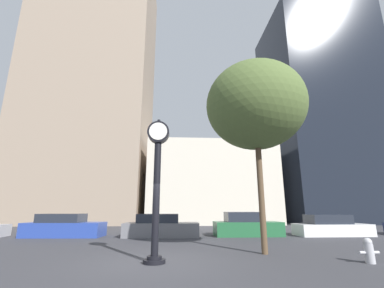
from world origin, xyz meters
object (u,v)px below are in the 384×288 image
at_px(street_clock, 157,177).
at_px(car_white, 331,227).
at_px(car_blue, 64,227).
at_px(car_green, 246,226).
at_px(car_grey, 161,227).
at_px(bare_tree, 255,106).
at_px(fire_hydrant_near, 369,250).

distance_m(street_clock, car_white, 13.47).
distance_m(car_blue, car_white, 16.96).
distance_m(car_green, car_white, 5.46).
relative_size(car_blue, car_grey, 1.04).
height_order(car_blue, bare_tree, bare_tree).
height_order(car_green, bare_tree, bare_tree).
distance_m(car_green, bare_tree, 8.73).
bearing_deg(car_white, bare_tree, -135.88).
relative_size(street_clock, car_blue, 1.01).
xyz_separation_m(car_blue, bare_tree, (10.38, -6.84, 5.47)).
height_order(street_clock, fire_hydrant_near, street_clock).
relative_size(car_blue, car_white, 1.03).
relative_size(car_grey, car_white, 1.00).
relative_size(car_grey, bare_tree, 0.58).
distance_m(car_green, fire_hydrant_near, 8.78).
relative_size(street_clock, car_green, 1.14).
xyz_separation_m(car_blue, fire_hydrant_near, (13.15, -8.71, -0.20)).
height_order(car_grey, bare_tree, bare_tree).
bearing_deg(car_grey, fire_hydrant_near, -48.41).
distance_m(car_blue, bare_tree, 13.58).
bearing_deg(car_green, car_white, -2.96).
relative_size(street_clock, bare_tree, 0.60).
height_order(street_clock, car_grey, street_clock).
bearing_deg(fire_hydrant_near, bare_tree, 145.93).
height_order(car_grey, fire_hydrant_near, car_grey).
distance_m(street_clock, fire_hydrant_near, 7.25).
distance_m(street_clock, car_blue, 10.63).
height_order(fire_hydrant_near, bare_tree, bare_tree).
bearing_deg(car_white, car_green, 176.84).
xyz_separation_m(car_grey, car_green, (5.48, 0.26, 0.04)).
xyz_separation_m(car_blue, car_white, (16.95, -0.35, -0.04)).
bearing_deg(car_blue, car_white, 1.70).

